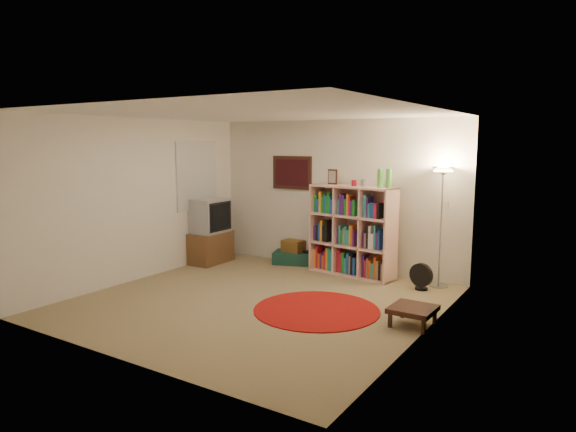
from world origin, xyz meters
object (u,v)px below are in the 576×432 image
Objects in this scene: floor_lamp at (443,188)px; suitcase at (293,257)px; floor_fan at (421,277)px; side_table at (413,310)px; tv_stand at (209,232)px; bookshelf at (351,232)px.

floor_lamp is 2.32× the size of suitcase.
floor_lamp reaches higher than floor_fan.
floor_lamp is 1.33m from floor_fan.
side_table is (0.22, -1.82, -1.29)m from floor_lamp.
suitcase is (1.32, 0.72, -0.45)m from tv_stand.
tv_stand is (-2.51, -0.57, -0.15)m from bookshelf.
floor_lamp is at bearing 11.88° from bookshelf.
suitcase is (-2.44, 0.41, -0.09)m from floor_fan.
tv_stand is (-3.92, -0.64, -0.92)m from floor_lamp.
bookshelf is 1.61m from floor_lamp.
side_table is (2.82, -1.90, 0.08)m from suitcase.
side_table is at bearing -16.76° from tv_stand.
side_table is at bearing -52.63° from suitcase.
floor_fan is 1.54m from side_table.
floor_fan is at bearing 3.88° from tv_stand.
tv_stand reaches higher than floor_fan.
suitcase is at bearing -178.09° from floor_fan.
floor_lamp is 2.24m from side_table.
floor_lamp is 3.51× the size of side_table.
bookshelf is 3.42× the size of side_table.
tv_stand is 1.50× the size of suitcase.
floor_fan is 2.47m from suitcase.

